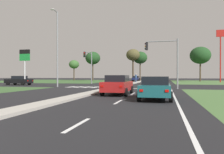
% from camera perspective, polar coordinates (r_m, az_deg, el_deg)
% --- Properties ---
extents(ground_plane, '(200.00, 200.00, 0.00)m').
position_cam_1_polar(ground_plane, '(33.02, 3.18, -2.35)').
color(ground_plane, black).
extents(grass_verge_far_left, '(35.00, 35.00, 0.01)m').
position_cam_1_polar(grass_verge_far_left, '(65.14, -15.14, -1.03)').
color(grass_verge_far_left, '#385B2D').
rests_on(grass_verge_far_left, ground).
extents(median_island_near, '(1.20, 22.00, 0.14)m').
position_cam_1_polar(median_island_near, '(14.83, -10.73, -5.39)').
color(median_island_near, '#ADA89E').
rests_on(median_island_near, ground).
extents(median_island_far, '(1.20, 36.00, 0.14)m').
position_cam_1_polar(median_island_far, '(57.76, 7.82, -1.13)').
color(median_island_far, '#ADA89E').
rests_on(median_island_far, ground).
extents(lane_dash_near, '(0.14, 2.00, 0.01)m').
position_cam_1_polar(lane_dash_near, '(6.93, -9.21, -12.52)').
color(lane_dash_near, silver).
rests_on(lane_dash_near, ground).
extents(lane_dash_second, '(0.14, 2.00, 0.01)m').
position_cam_1_polar(lane_dash_second, '(12.60, 1.66, -6.70)').
color(lane_dash_second, silver).
rests_on(lane_dash_second, ground).
extents(lane_dash_third, '(0.14, 2.00, 0.01)m').
position_cam_1_polar(lane_dash_third, '(18.47, 5.63, -4.45)').
color(lane_dash_third, silver).
rests_on(lane_dash_third, ground).
extents(lane_dash_fourth, '(0.14, 2.00, 0.01)m').
position_cam_1_polar(lane_dash_fourth, '(24.41, 7.67, -3.29)').
color(lane_dash_fourth, silver).
rests_on(lane_dash_fourth, ground).
extents(lane_dash_fifth, '(0.14, 2.00, 0.01)m').
position_cam_1_polar(lane_dash_fifth, '(30.37, 8.91, -2.58)').
color(lane_dash_fifth, silver).
rests_on(lane_dash_fifth, ground).
extents(edge_line_right, '(0.14, 24.00, 0.01)m').
position_cam_1_polar(edge_line_right, '(14.51, 16.68, -5.78)').
color(edge_line_right, silver).
rests_on(edge_line_right, ground).
extents(stop_bar_near, '(6.40, 0.50, 0.01)m').
position_cam_1_polar(stop_bar_near, '(25.56, 8.63, -3.12)').
color(stop_bar_near, silver).
rests_on(stop_bar_near, ground).
extents(crosswalk_bar_near, '(0.70, 2.80, 0.01)m').
position_cam_1_polar(crosswalk_bar_near, '(30.01, -10.83, -2.61)').
color(crosswalk_bar_near, silver).
rests_on(crosswalk_bar_near, ground).
extents(crosswalk_bar_second, '(0.70, 2.80, 0.01)m').
position_cam_1_polar(crosswalk_bar_second, '(29.54, -8.81, -2.66)').
color(crosswalk_bar_second, silver).
rests_on(crosswalk_bar_second, ground).
extents(crosswalk_bar_third, '(0.70, 2.80, 0.01)m').
position_cam_1_polar(crosswalk_bar_third, '(29.12, -6.72, -2.70)').
color(crosswalk_bar_third, silver).
rests_on(crosswalk_bar_third, ground).
extents(crosswalk_bar_fourth, '(0.70, 2.80, 0.01)m').
position_cam_1_polar(crosswalk_bar_fourth, '(28.73, -4.57, -2.74)').
color(crosswalk_bar_fourth, silver).
rests_on(crosswalk_bar_fourth, ground).
extents(crosswalk_bar_fifth, '(0.70, 2.80, 0.01)m').
position_cam_1_polar(crosswalk_bar_fifth, '(28.39, -2.36, -2.78)').
color(crosswalk_bar_fifth, silver).
rests_on(crosswalk_bar_fifth, ground).
extents(car_teal_near, '(2.06, 4.27, 1.50)m').
position_cam_1_polar(car_teal_near, '(14.14, 11.57, -2.82)').
color(car_teal_near, '#19565B').
rests_on(car_teal_near, ground).
extents(car_black_second, '(4.40, 1.98, 1.53)m').
position_cam_1_polar(car_black_second, '(38.54, -23.66, -0.83)').
color(car_black_second, black).
rests_on(car_black_second, ground).
extents(car_red_third, '(2.06, 4.45, 1.59)m').
position_cam_1_polar(car_red_third, '(17.47, 1.56, -2.07)').
color(car_red_third, '#A31919').
rests_on(car_red_third, ground).
extents(car_navy_fourth, '(2.04, 4.50, 1.48)m').
position_cam_1_polar(car_navy_fourth, '(64.76, 6.37, -0.36)').
color(car_navy_fourth, '#161E47').
rests_on(car_navy_fourth, ground).
extents(traffic_signal_far_left, '(0.32, 4.07, 6.08)m').
position_cam_1_polar(traffic_signal_far_left, '(40.15, -6.14, 4.01)').
color(traffic_signal_far_left, gray).
rests_on(traffic_signal_far_left, ground).
extents(traffic_signal_near_right, '(3.89, 0.32, 5.87)m').
position_cam_1_polar(traffic_signal_near_right, '(25.92, 14.19, 5.72)').
color(traffic_signal_near_right, gray).
rests_on(traffic_signal_near_right, ground).
extents(street_lamp_second, '(0.57, 1.90, 10.38)m').
position_cam_1_polar(street_lamp_second, '(30.47, -14.51, 8.18)').
color(street_lamp_second, gray).
rests_on(street_lamp_second, ground).
extents(pedestrian_at_median, '(0.34, 0.34, 1.88)m').
position_cam_1_polar(pedestrian_at_median, '(45.95, 6.42, 0.01)').
color(pedestrian_at_median, '#335184').
rests_on(pedestrian_at_median, median_island_far).
extents(fastfood_pole_sign, '(1.80, 0.40, 12.22)m').
position_cam_1_polar(fastfood_pole_sign, '(56.02, 27.03, 7.81)').
color(fastfood_pole_sign, red).
rests_on(fastfood_pole_sign, ground).
extents(fuel_price_totem, '(1.80, 0.24, 5.78)m').
position_cam_1_polar(fuel_price_totem, '(37.33, -22.33, 4.43)').
color(fuel_price_totem, silver).
rests_on(fuel_price_totem, ground).
extents(treeline_near, '(3.28, 3.28, 6.67)m').
position_cam_1_polar(treeline_near, '(70.70, -10.14, 3.31)').
color(treeline_near, '#423323').
rests_on(treeline_near, ground).
extents(treeline_second, '(4.74, 4.74, 9.21)m').
position_cam_1_polar(treeline_second, '(68.39, -5.16, 5.04)').
color(treeline_second, '#423323').
rests_on(treeline_second, ground).
extents(treeline_third, '(4.10, 4.10, 9.57)m').
position_cam_1_polar(treeline_third, '(64.57, 5.64, 5.83)').
color(treeline_third, '#423323').
rests_on(treeline_third, ground).
extents(treeline_fourth, '(4.43, 4.43, 9.07)m').
position_cam_1_polar(treeline_fourth, '(67.02, 7.54, 5.13)').
color(treeline_fourth, '#423323').
rests_on(treeline_fourth, ground).
extents(treeline_fifth, '(5.45, 5.45, 9.40)m').
position_cam_1_polar(treeline_fifth, '(62.59, 22.56, 5.37)').
color(treeline_fifth, '#423323').
rests_on(treeline_fifth, ground).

